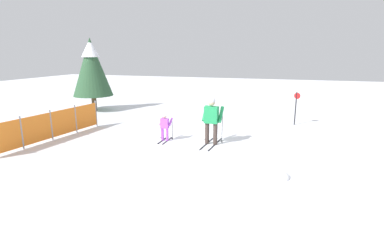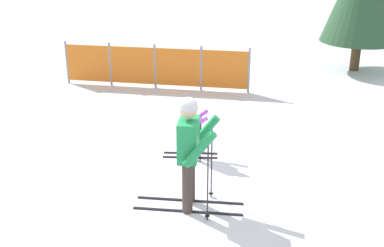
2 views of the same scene
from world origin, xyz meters
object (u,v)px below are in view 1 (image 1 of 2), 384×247
Objects in this scene: skier_adult at (212,116)px; skier_child at (165,125)px; trail_marker at (296,105)px; safety_fence at (51,125)px; conifer_far at (91,66)px.

skier_adult reaches higher than skier_child.
safety_fence is at bearing 121.69° from trail_marker.
skier_child is at bearing -73.40° from safety_fence.
conifer_far is at bearing 53.40° from skier_child.
skier_adult is 6.05m from safety_fence.
skier_adult is 0.35× the size of safety_fence.
skier_adult is 1.63× the size of skier_child.
skier_adult reaches higher than safety_fence.
conifer_far is 11.09m from trail_marker.
safety_fence is (-1.33, 5.88, -0.44)m from skier_adult.
trail_marker is (4.11, -2.93, -0.10)m from skier_adult.
skier_child is at bearing -125.35° from conifer_far.
conifer_far is (4.45, 6.28, 1.91)m from skier_child.
skier_adult is at bearing -118.40° from conifer_far.
skier_child is 6.31m from trail_marker.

